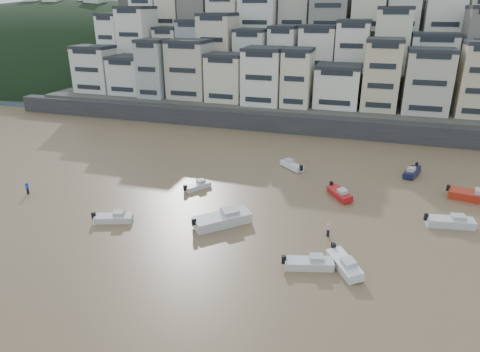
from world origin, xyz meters
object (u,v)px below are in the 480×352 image
(boat_j, at_px, (113,217))
(person_pink, at_px, (328,229))
(boat_a, at_px, (309,262))
(person_blue, at_px, (27,188))
(boat_b, at_px, (345,263))
(boat_d, at_px, (450,220))
(boat_h, at_px, (292,165))
(boat_g, at_px, (474,194))
(boat_f, at_px, (198,185))
(boat_c, at_px, (222,217))
(boat_i, at_px, (412,171))
(boat_e, at_px, (340,193))

(boat_j, height_order, person_pink, person_pink)
(boat_a, relative_size, person_blue, 2.92)
(boat_b, bearing_deg, boat_d, 107.96)
(boat_d, relative_size, person_pink, 3.27)
(boat_h, distance_m, person_blue, 37.60)
(boat_b, height_order, boat_g, boat_g)
(boat_f, height_order, boat_h, boat_h)
(boat_j, height_order, person_blue, person_blue)
(boat_a, xyz_separation_m, boat_b, (3.26, 0.75, 0.04))
(boat_b, xyz_separation_m, boat_d, (10.71, 12.44, 0.04))
(boat_c, bearing_deg, boat_f, 83.01)
(boat_a, bearing_deg, boat_h, 89.02)
(boat_i, height_order, boat_j, boat_i)
(boat_g, height_order, boat_h, boat_g)
(boat_f, relative_size, boat_g, 0.65)
(boat_b, relative_size, boat_f, 1.29)
(person_blue, bearing_deg, boat_b, -7.11)
(boat_c, height_order, boat_h, boat_c)
(boat_c, distance_m, boat_e, 16.89)
(boat_g, height_order, boat_i, boat_g)
(boat_c, distance_m, person_pink, 11.88)
(boat_g, bearing_deg, person_pink, -127.98)
(boat_b, distance_m, boat_d, 16.42)
(boat_e, relative_size, person_pink, 2.81)
(boat_c, relative_size, boat_h, 1.54)
(boat_b, relative_size, boat_i, 1.07)
(boat_d, height_order, boat_h, boat_d)
(boat_e, bearing_deg, boat_b, -27.73)
(boat_a, relative_size, person_pink, 2.92)
(boat_i, bearing_deg, boat_c, -24.95)
(boat_a, bearing_deg, boat_j, 158.19)
(boat_a, bearing_deg, boat_e, 70.33)
(boat_c, relative_size, boat_g, 1.13)
(boat_a, xyz_separation_m, boat_f, (-17.61, 14.37, -0.13))
(boat_c, xyz_separation_m, boat_g, (28.53, 16.13, -0.12))
(boat_c, relative_size, boat_f, 1.75)
(boat_a, height_order, boat_g, boat_g)
(boat_d, height_order, boat_f, boat_d)
(boat_j, distance_m, person_blue, 15.87)
(boat_c, bearing_deg, boat_i, 2.40)
(boat_i, bearing_deg, boat_a, -2.45)
(boat_f, distance_m, boat_h, 15.91)
(boat_c, height_order, boat_d, boat_c)
(boat_c, xyz_separation_m, boat_e, (12.02, 11.85, -0.33))
(boat_e, bearing_deg, boat_i, 105.13)
(boat_b, xyz_separation_m, person_pink, (-2.25, 5.96, 0.14))
(boat_a, height_order, boat_d, boat_d)
(boat_c, distance_m, boat_g, 32.78)
(boat_b, relative_size, person_blue, 3.08)
(boat_c, height_order, boat_j, boat_c)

